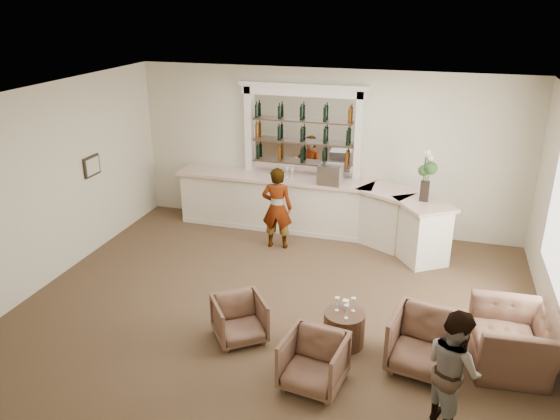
% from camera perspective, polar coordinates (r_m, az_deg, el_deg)
% --- Properties ---
extents(ground, '(8.00, 8.00, 0.00)m').
position_cam_1_polar(ground, '(8.76, -0.29, -10.20)').
color(ground, brown).
rests_on(ground, ground).
extents(room_shell, '(8.04, 7.02, 3.32)m').
position_cam_1_polar(room_shell, '(8.41, 2.16, 5.86)').
color(room_shell, beige).
rests_on(room_shell, ground).
extents(bar_counter, '(5.72, 1.80, 1.14)m').
position_cam_1_polar(bar_counter, '(11.15, 3.36, 0.26)').
color(bar_counter, white).
rests_on(bar_counter, ground).
extents(back_bar_alcove, '(2.64, 0.25, 3.00)m').
position_cam_1_polar(back_bar_alcove, '(11.17, 2.32, 8.17)').
color(back_bar_alcove, white).
rests_on(back_bar_alcove, ground).
extents(cocktail_table, '(0.58, 0.58, 0.50)m').
position_cam_1_polar(cocktail_table, '(7.89, 6.71, -12.17)').
color(cocktail_table, '#4B3220').
rests_on(cocktail_table, ground).
extents(sommelier, '(0.63, 0.45, 1.62)m').
position_cam_1_polar(sommelier, '(10.45, -0.31, 0.21)').
color(sommelier, gray).
rests_on(sommelier, ground).
extents(guest, '(0.85, 0.90, 1.47)m').
position_cam_1_polar(guest, '(6.61, 17.66, -15.52)').
color(guest, gray).
rests_on(guest, ground).
extents(armchair_left, '(0.97, 0.98, 0.64)m').
position_cam_1_polar(armchair_left, '(7.92, -4.25, -11.31)').
color(armchair_left, brown).
rests_on(armchair_left, ground).
extents(armchair_center, '(0.84, 0.86, 0.69)m').
position_cam_1_polar(armchair_center, '(7.07, 3.53, -15.54)').
color(armchair_center, brown).
rests_on(armchair_center, ground).
extents(armchair_right, '(0.98, 1.00, 0.79)m').
position_cam_1_polar(armchair_right, '(7.54, 14.82, -13.24)').
color(armchair_right, brown).
rests_on(armchair_right, ground).
extents(armchair_far, '(1.14, 1.28, 0.77)m').
position_cam_1_polar(armchair_far, '(7.97, 23.29, -12.41)').
color(armchair_far, brown).
rests_on(armchair_far, ground).
extents(espresso_machine, '(0.47, 0.40, 0.40)m').
position_cam_1_polar(espresso_machine, '(10.75, 5.29, 3.72)').
color(espresso_machine, silver).
rests_on(espresso_machine, bar_counter).
extents(flower_vase, '(0.25, 0.25, 0.94)m').
position_cam_1_polar(flower_vase, '(10.07, 15.05, 3.82)').
color(flower_vase, black).
rests_on(flower_vase, bar_counter).
extents(wine_glass_bar_left, '(0.07, 0.07, 0.21)m').
position_cam_1_polar(wine_glass_bar_left, '(11.05, 1.28, 3.80)').
color(wine_glass_bar_left, white).
rests_on(wine_glass_bar_left, bar_counter).
extents(wine_glass_bar_right, '(0.07, 0.07, 0.21)m').
position_cam_1_polar(wine_glass_bar_right, '(11.15, 0.73, 3.96)').
color(wine_glass_bar_right, white).
rests_on(wine_glass_bar_right, bar_counter).
extents(wine_glass_tbl_a, '(0.07, 0.07, 0.21)m').
position_cam_1_polar(wine_glass_tbl_a, '(7.74, 5.98, -9.74)').
color(wine_glass_tbl_a, white).
rests_on(wine_glass_tbl_a, cocktail_table).
extents(wine_glass_tbl_b, '(0.07, 0.07, 0.21)m').
position_cam_1_polar(wine_glass_tbl_b, '(7.75, 7.67, -9.77)').
color(wine_glass_tbl_b, white).
rests_on(wine_glass_tbl_b, cocktail_table).
extents(wine_glass_tbl_c, '(0.07, 0.07, 0.21)m').
position_cam_1_polar(wine_glass_tbl_c, '(7.58, 6.95, -10.51)').
color(wine_glass_tbl_c, white).
rests_on(wine_glass_tbl_c, cocktail_table).
extents(napkin_holder, '(0.08, 0.08, 0.12)m').
position_cam_1_polar(napkin_holder, '(7.84, 6.85, -9.72)').
color(napkin_holder, white).
rests_on(napkin_holder, cocktail_table).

